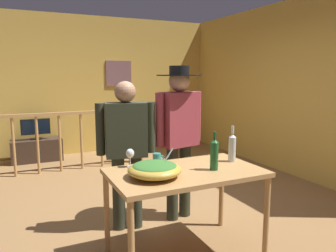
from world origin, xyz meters
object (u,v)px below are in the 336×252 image
mug_teal (157,159)px  person_standing_right (179,128)px  stair_railing (84,133)px  tv_console (37,150)px  person_standing_left (126,143)px  serving_table (186,179)px  framed_picture (119,73)px  wine_bottle_clear (232,147)px  wine_glass (130,154)px  salad_bowl (155,169)px  flat_screen_tv (36,127)px  wine_bottle_green (214,154)px

mug_teal → person_standing_right: bearing=44.6°
stair_railing → tv_console: (-0.72, 0.88, -0.42)m
mug_teal → person_standing_left: 0.48m
tv_console → serving_table: (1.01, -4.03, 0.50)m
framed_picture → mug_teal: framed_picture is taller
tv_console → person_standing_right: (1.31, -3.31, 0.82)m
wine_bottle_clear → person_standing_left: person_standing_left is taller
wine_glass → wine_bottle_clear: bearing=-13.7°
salad_bowl → framed_picture: bearing=76.9°
flat_screen_tv → salad_bowl: size_ratio=1.16×
tv_console → person_standing_left: size_ratio=0.58×
person_standing_right → stair_railing: bearing=-88.0°
tv_console → flat_screen_tv: size_ratio=1.77×
mug_teal → stair_railing: bearing=92.7°
flat_screen_tv → wine_bottle_clear: 4.23m
mug_teal → person_standing_right: size_ratio=0.07×
salad_bowl → person_standing_left: (0.01, 0.78, 0.06)m
wine_glass → mug_teal: size_ratio=1.48×
flat_screen_tv → person_standing_right: 3.55m
framed_picture → serving_table: bearing=-99.2°
stair_railing → tv_console: size_ratio=3.21×
salad_bowl → mug_teal: size_ratio=3.88×
serving_table → salad_bowl: bearing=-169.6°
tv_console → person_standing_right: bearing=-68.4°
framed_picture → wine_glass: bearing=-105.4°
wine_glass → wine_bottle_green: (0.64, -0.39, 0.03)m
person_standing_right → mug_teal: bearing=32.9°
serving_table → wine_bottle_clear: bearing=7.8°
stair_railing → person_standing_left: 2.44m
person_standing_left → wine_bottle_clear: bearing=154.1°
salad_bowl → wine_bottle_green: size_ratio=1.30×
tv_console → person_standing_right: size_ratio=0.53×
stair_railing → serving_table: 3.16m
tv_console → wine_glass: size_ratio=5.37×
flat_screen_tv → person_standing_right: person_standing_right is taller
flat_screen_tv → wine_bottle_green: 4.28m
wine_glass → person_standing_right: (0.71, 0.42, 0.12)m
serving_table → wine_glass: bearing=142.9°
serving_table → mug_teal: bearing=118.5°
serving_table → person_standing_right: size_ratio=0.78×
stair_railing → flat_screen_tv: size_ratio=5.66×
wine_bottle_clear → person_standing_right: (-0.24, 0.65, 0.10)m
wine_bottle_green → tv_console: bearing=106.7°
stair_railing → salad_bowl: (-0.03, -3.21, 0.23)m
serving_table → person_standing_left: size_ratio=0.85×
stair_railing → wine_glass: stair_railing is taller
serving_table → flat_screen_tv: bearing=104.1°
tv_console → wine_bottle_clear: wine_bottle_clear is taller
flat_screen_tv → person_standing_left: person_standing_left is taller
framed_picture → salad_bowl: 4.56m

